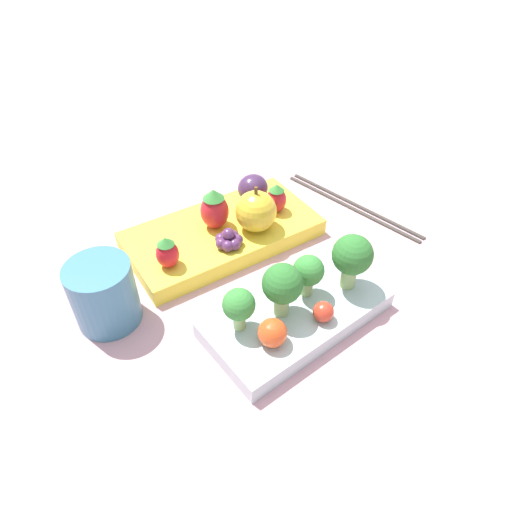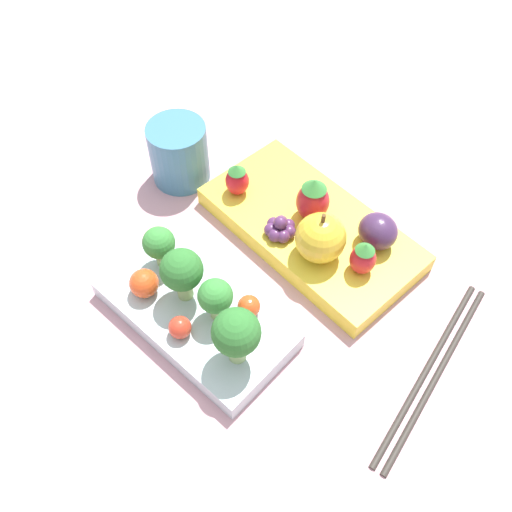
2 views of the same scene
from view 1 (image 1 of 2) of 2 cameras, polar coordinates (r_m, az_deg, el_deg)
The scene contains 18 objects.
ground_plane at distance 0.52m, azimuth 1.26°, elevation -2.56°, with size 4.00×4.00×0.00m, color #C6939E.
bento_box_savoury at distance 0.46m, azimuth 5.07°, elevation -7.29°, with size 0.19×0.11×0.02m.
bento_box_fruit at distance 0.56m, azimuth -4.20°, elevation 2.81°, with size 0.23×0.12×0.02m.
broccoli_floret_0 at distance 0.42m, azimuth 3.32°, elevation -3.69°, with size 0.04×0.04×0.06m.
broccoli_floret_1 at distance 0.42m, azimuth -2.16°, elevation -6.23°, with size 0.03×0.03×0.05m.
broccoli_floret_2 at distance 0.45m, azimuth 6.56°, elevation -1.97°, with size 0.03×0.03×0.05m.
broccoli_floret_3 at distance 0.46m, azimuth 11.93°, elevation -0.05°, with size 0.04×0.04×0.06m.
cherry_tomato_0 at distance 0.48m, azimuth 6.33°, elevation -1.33°, with size 0.02×0.02×0.02m.
cherry_tomato_1 at distance 0.42m, azimuth 2.06°, elevation -9.55°, with size 0.03×0.03×0.03m.
cherry_tomato_2 at distance 0.45m, azimuth 8.89°, elevation -6.64°, with size 0.02×0.02×0.02m.
apple at distance 0.53m, azimuth -0.01°, elevation 5.61°, with size 0.05×0.05×0.06m.
strawberry_0 at distance 0.49m, azimuth -11.04°, elevation 0.45°, with size 0.03×0.03×0.04m.
strawberry_1 at distance 0.56m, azimuth 2.56°, elevation 7.22°, with size 0.03×0.03×0.04m.
strawberry_2 at distance 0.54m, azimuth -5.22°, elevation 5.86°, with size 0.03×0.03×0.05m.
plum at distance 0.58m, azimuth -0.39°, elevation 8.46°, with size 0.04×0.04×0.04m.
grape_cluster at distance 0.52m, azimuth -3.43°, elevation 2.04°, with size 0.03×0.03×0.02m.
drinking_cup at distance 0.47m, azimuth -18.50°, elevation -4.54°, with size 0.06×0.06×0.07m.
chopsticks_pair at distance 0.63m, azimuth 11.98°, elevation 6.31°, with size 0.06×0.21×0.01m.
Camera 1 is at (0.21, 0.30, 0.36)m, focal length 32.00 mm.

